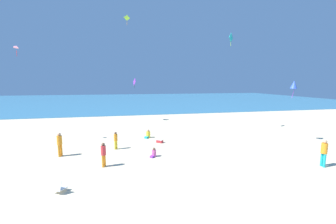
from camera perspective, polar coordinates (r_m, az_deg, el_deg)
name	(u,v)px	position (r m, az deg, el deg)	size (l,w,h in m)	color
ground_plane	(162,148)	(16.97, -1.60, -9.69)	(120.00, 120.00, 0.00)	beige
ocean_water	(134,100)	(63.32, -9.20, 3.26)	(120.00, 60.00, 0.05)	teal
beach_chair_near_camera	(58,187)	(11.68, -27.60, -17.49)	(0.73, 0.74, 0.64)	white
cooler_box	(160,141)	(18.37, -2.26, -7.85)	(0.63, 0.60, 0.28)	red
person_0	(116,139)	(16.92, -13.98, -7.17)	(0.39, 0.39, 1.38)	yellow
person_1	(60,143)	(16.68, -27.29, -7.40)	(0.46, 0.46, 1.70)	orange
person_3	(154,153)	(15.02, -3.88, -11.13)	(0.55, 0.56, 0.65)	#D8599E
person_4	(103,153)	(13.70, -17.08, -10.56)	(0.42, 0.42, 1.52)	orange
person_5	(148,135)	(19.96, -5.45, -6.13)	(0.68, 0.69, 0.80)	yellow
person_6	(324,151)	(16.20, 36.60, -8.51)	(0.36, 0.36, 1.72)	#19ADB2
kite_lime	(127,18)	(28.42, -11.08, 23.70)	(0.78, 0.31, 1.24)	#99DB33
kite_purple	(134,82)	(27.86, -9.08, 8.07)	(0.26, 0.99, 1.36)	purple
kite_pink	(16,47)	(21.14, -35.82, 14.11)	(0.53, 0.51, 0.86)	pink
kite_teal	(231,38)	(23.44, 16.68, 18.69)	(0.73, 0.61, 1.30)	#1EADAD
kite_blue	(294,85)	(20.65, 30.93, 6.37)	(0.70, 0.68, 1.47)	blue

